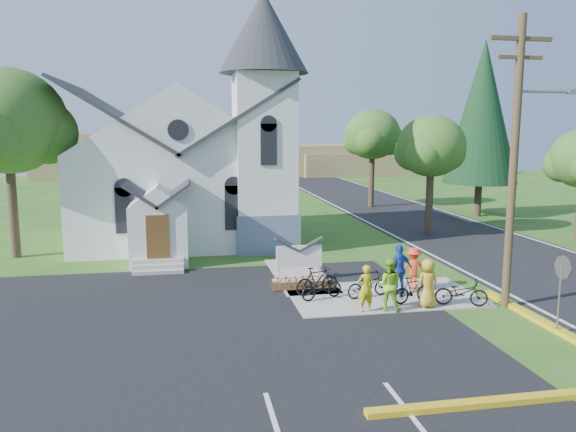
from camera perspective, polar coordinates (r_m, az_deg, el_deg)
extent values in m
plane|color=#285E1A|center=(20.77, 6.20, -8.73)|extent=(120.00, 120.00, 0.00)
cube|color=black|center=(18.11, -14.04, -11.61)|extent=(20.00, 16.00, 0.02)
cube|color=black|center=(37.94, 14.23, -0.89)|extent=(8.00, 90.00, 0.02)
cube|color=gray|center=(21.67, 9.66, -7.99)|extent=(7.00, 4.00, 0.05)
cube|color=white|center=(32.17, -10.84, 2.00)|extent=(11.00, 9.00, 5.00)
cube|color=slate|center=(29.41, -2.37, -1.44)|extent=(3.20, 3.20, 2.00)
cube|color=white|center=(28.99, -2.42, 5.38)|extent=(3.00, 3.00, 9.00)
cone|color=#28292E|center=(29.32, -2.50, 18.16)|extent=(4.50, 4.50, 4.00)
cube|color=white|center=(26.72, -12.97, -1.84)|extent=(2.60, 2.40, 2.80)
cube|color=#573B19|center=(25.50, -13.09, -2.13)|extent=(1.00, 0.10, 2.00)
cube|color=gray|center=(23.45, 1.12, -6.50)|extent=(2.20, 0.40, 0.10)
cube|color=white|center=(23.17, -0.94, -5.40)|extent=(0.12, 0.12, 1.00)
cube|color=white|center=(23.50, 3.16, -5.21)|extent=(0.12, 0.12, 1.00)
cube|color=white|center=(23.20, 1.13, -4.11)|extent=(1.90, 0.14, 0.90)
cube|color=#35200E|center=(22.61, 1.58, -7.13)|extent=(2.60, 1.10, 0.07)
cylinder|color=#493724|center=(20.69, 21.93, 4.73)|extent=(0.28, 0.28, 10.00)
cube|color=#493724|center=(20.86, 22.62, 16.30)|extent=(2.20, 0.14, 0.14)
cube|color=#493724|center=(20.79, 22.52, 14.67)|extent=(1.60, 0.12, 0.12)
cylinder|color=gray|center=(21.30, 24.88, 11.39)|extent=(2.20, 0.10, 0.10)
cube|color=gray|center=(21.88, 27.06, 11.16)|extent=(0.50, 0.22, 0.14)
cylinder|color=gray|center=(19.20, 25.83, -7.64)|extent=(0.07, 0.07, 2.20)
cylinder|color=#B21414|center=(18.98, 26.15, -4.73)|extent=(0.04, 0.76, 0.76)
cylinder|color=#3D2A21|center=(30.34, -26.15, 0.79)|extent=(0.44, 0.44, 4.95)
ellipsoid|color=#2A5C1F|center=(30.10, -26.69, 8.64)|extent=(5.60, 5.60, 5.04)
cylinder|color=#3D2A21|center=(34.33, 14.16, 1.51)|extent=(0.44, 0.44, 4.05)
ellipsoid|color=#2A5C1F|center=(34.09, 14.37, 6.90)|extent=(4.00, 4.00, 3.60)
cylinder|color=#3D2A21|center=(45.59, 8.48, 3.73)|extent=(0.44, 0.44, 4.50)
ellipsoid|color=#2A5C1F|center=(45.41, 8.58, 8.22)|extent=(4.40, 4.40, 3.96)
cylinder|color=#3D2A21|center=(42.68, 18.73, 1.59)|extent=(0.50, 0.50, 2.40)
cone|color=black|center=(42.39, 19.15, 9.93)|extent=(5.20, 5.20, 10.00)
cube|color=olive|center=(75.98, -1.56, 5.66)|extent=(60.00, 8.00, 4.00)
cube|color=olive|center=(77.14, -13.69, 6.05)|extent=(30.00, 6.00, 5.60)
cube|color=olive|center=(78.19, 10.39, 5.24)|extent=(25.00, 6.00, 3.00)
imported|color=gold|center=(19.49, 7.88, -7.28)|extent=(0.66, 0.49, 1.64)
imported|color=black|center=(20.81, 3.43, -7.22)|extent=(1.82, 1.13, 0.90)
imported|color=#8AD327|center=(19.73, 10.17, -6.85)|extent=(1.09, 0.98, 1.83)
imported|color=black|center=(21.34, 2.98, -6.57)|extent=(1.85, 0.95, 1.07)
imported|color=#2141A6|center=(21.68, 11.24, -5.33)|extent=(1.20, 0.73, 1.91)
imported|color=black|center=(21.21, 8.14, -6.94)|extent=(1.88, 1.07, 0.93)
imported|color=#FF441C|center=(22.55, 12.61, -5.19)|extent=(1.20, 0.94, 1.64)
imported|color=black|center=(20.83, 12.59, -7.32)|extent=(1.66, 0.82, 0.96)
imported|color=gold|center=(20.37, 14.00, -6.63)|extent=(0.93, 0.70, 1.73)
imported|color=black|center=(20.94, 17.19, -7.43)|extent=(1.93, 1.24, 0.96)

